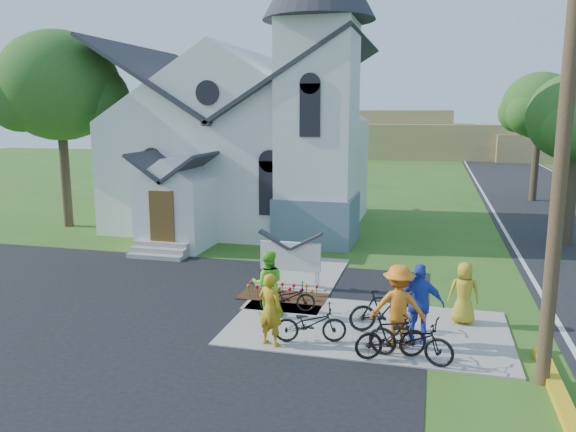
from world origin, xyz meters
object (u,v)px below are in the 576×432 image
(cyclist_2, at_px, (420,304))
(bike_3, at_px, (384,310))
(utility_pole, at_px, (569,114))
(cyclist_1, at_px, (268,283))
(bike_2, at_px, (310,324))
(bike_4, at_px, (411,339))
(church_sign, at_px, (290,257))
(cyclist_0, at_px, (270,309))
(bike_0, at_px, (287,297))
(cyclist_3, at_px, (398,306))
(bike_1, at_px, (391,337))
(cyclist_4, at_px, (464,293))

(cyclist_2, distance_m, bike_3, 1.12)
(utility_pole, height_order, cyclist_1, utility_pole)
(bike_2, xyz_separation_m, bike_4, (2.35, -0.45, 0.05))
(cyclist_2, height_order, bike_2, cyclist_2)
(church_sign, height_order, cyclist_0, cyclist_0)
(cyclist_0, distance_m, bike_2, 1.05)
(bike_0, distance_m, cyclist_3, 3.52)
(cyclist_0, bearing_deg, bike_0, -68.79)
(church_sign, bearing_deg, cyclist_3, -46.62)
(church_sign, bearing_deg, bike_1, -52.13)
(bike_0, height_order, cyclist_1, cyclist_1)
(cyclist_3, bearing_deg, bike_2, 2.11)
(bike_3, height_order, cyclist_4, cyclist_4)
(cyclist_3, bearing_deg, cyclist_2, -148.22)
(bike_0, height_order, cyclist_3, cyclist_3)
(utility_pole, bearing_deg, cyclist_1, 161.42)
(utility_pole, height_order, bike_1, utility_pole)
(utility_pole, xyz_separation_m, bike_4, (-2.72, 0.30, -4.85))
(cyclist_2, relative_size, bike_4, 1.01)
(cyclist_2, height_order, bike_4, cyclist_2)
(church_sign, xyz_separation_m, bike_3, (3.13, -2.82, -0.44))
(bike_0, distance_m, bike_1, 3.76)
(church_sign, relative_size, bike_0, 1.44)
(bike_0, bearing_deg, bike_4, -137.65)
(bike_4, bearing_deg, cyclist_4, -10.46)
(bike_0, height_order, bike_3, bike_3)
(bike_0, bearing_deg, bike_3, -118.54)
(church_sign, relative_size, cyclist_3, 1.12)
(church_sign, xyz_separation_m, cyclist_2, (3.99, -3.38, -0.01))
(cyclist_3, bearing_deg, cyclist_0, 8.08)
(bike_3, xyz_separation_m, bike_4, (0.72, -1.58, -0.03))
(bike_1, distance_m, bike_2, 1.98)
(bike_1, bearing_deg, cyclist_2, -52.16)
(bike_0, relative_size, bike_1, 0.92)
(bike_1, height_order, bike_4, bike_4)
(cyclist_1, bearing_deg, cyclist_0, 91.60)
(cyclist_1, bearing_deg, cyclist_3, 144.15)
(bike_0, xyz_separation_m, bike_4, (3.39, -2.30, 0.10))
(bike_4, bearing_deg, cyclist_0, 103.54)
(bike_0, relative_size, bike_4, 0.79)
(cyclist_3, bearing_deg, bike_1, 77.65)
(cyclist_0, xyz_separation_m, cyclist_2, (3.36, 0.97, 0.10))
(utility_pole, height_order, cyclist_3, utility_pole)
(utility_pole, distance_m, cyclist_0, 7.45)
(bike_0, xyz_separation_m, cyclist_2, (3.54, -1.28, 0.57))
(cyclist_2, xyz_separation_m, bike_4, (-0.15, -1.02, -0.46))
(bike_2, relative_size, cyclist_3, 0.87)
(cyclist_0, relative_size, cyclist_2, 0.90)
(bike_0, xyz_separation_m, cyclist_3, (3.07, -1.62, 0.59))
(cyclist_0, xyz_separation_m, bike_4, (3.22, -0.05, -0.37))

